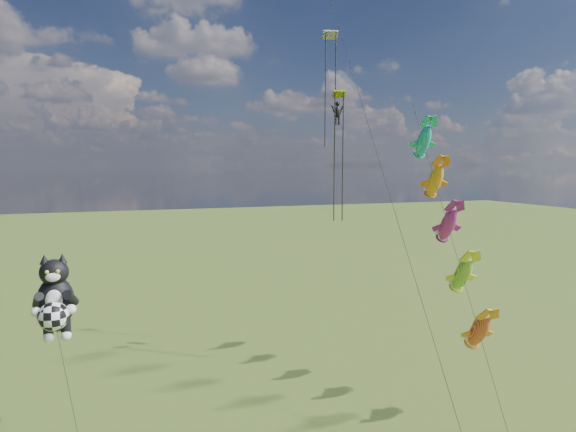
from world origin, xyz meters
name	(u,v)px	position (x,y,z in m)	size (l,w,h in m)	color
cat_kite_rig	(55,300)	(-5.49, 8.03, 7.94)	(2.63, 4.03, 10.46)	brown
fish_windsock_rig	(448,225)	(18.22, 5.64, 11.36)	(3.78, 15.60, 20.23)	brown
parafoil_rig	(339,111)	(13.21, 11.81, 19.13)	(1.74, 17.55, 27.60)	brown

